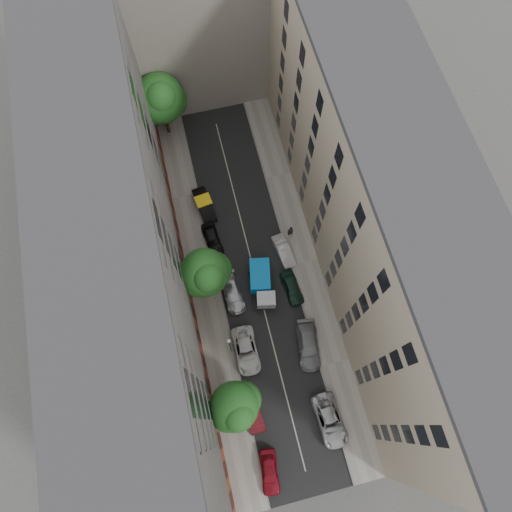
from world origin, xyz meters
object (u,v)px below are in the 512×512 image
object	(u,v)px
car_left_5	(204,205)
car_right_0	(330,420)
car_right_2	(292,288)
lamp_post	(230,345)
car_right_3	(284,251)
tree_near	(235,407)
car_right_1	(308,345)
tarp_truck	(262,283)
car_left_1	(252,410)
car_left_4	(212,239)
car_left_3	(232,293)
tree_mid	(206,274)
tree_far	(161,100)
car_left_2	(246,351)
pedestrian	(290,231)
car_left_0	(270,472)

from	to	relation	value
car_left_5	car_right_0	distance (m)	26.02
car_right_2	lamp_post	xyz separation A→B (m)	(-7.58, -4.77, 3.11)
car_right_3	tree_near	world-z (taller)	tree_near
car_right_1	lamp_post	distance (m)	8.27
lamp_post	tarp_truck	bearing A→B (deg)	52.00
car_left_1	tree_near	size ratio (longest dim) A/B	0.63
car_left_4	tree_near	distance (m)	18.21
car_left_1	car_left_3	world-z (taller)	car_left_1
tree_mid	tree_far	bearing A→B (deg)	92.08
tarp_truck	car_right_2	xyz separation A→B (m)	(3.03, -1.06, -0.62)
car_left_1	car_right_3	xyz separation A→B (m)	(7.20, 15.00, -0.07)
car_left_2	car_right_0	xyz separation A→B (m)	(6.17, -8.27, 0.03)
car_right_3	pedestrian	distance (m)	2.31
car_right_2	lamp_post	distance (m)	9.49
car_left_0	car_left_2	distance (m)	11.21
car_left_5	lamp_post	distance (m)	16.67
car_left_1	car_left_4	world-z (taller)	car_left_1
car_left_5	lamp_post	xyz separation A→B (m)	(-0.60, -16.37, 3.06)
car_left_3	tree_far	xyz separation A→B (m)	(-2.83, 21.56, 5.28)
car_left_5	car_right_2	bearing A→B (deg)	-66.98
lamp_post	tree_mid	bearing A→B (deg)	95.72
car_left_4	tree_mid	world-z (taller)	tree_mid
car_right_3	tree_mid	bearing A→B (deg)	-174.59
car_left_1	car_right_2	size ratio (longest dim) A/B	1.10
car_right_3	tree_near	distance (m)	17.31
tree_near	tree_mid	world-z (taller)	tree_mid
car_right_3	car_left_2	bearing A→B (deg)	-133.08
car_left_2	car_right_2	bearing A→B (deg)	41.18
car_right_1	lamp_post	bearing A→B (deg)	177.99
car_left_5	car_right_1	bearing A→B (deg)	-76.68
car_right_0	car_right_1	distance (m)	7.27
car_right_1	car_right_3	world-z (taller)	car_right_1
car_left_4	car_right_3	xyz separation A→B (m)	(7.20, -3.18, -0.03)
car_left_5	tree_mid	distance (m)	10.69
car_right_0	car_left_1	bearing A→B (deg)	155.59
car_right_0	lamp_post	distance (m)	11.93
car_left_3	car_left_5	bearing A→B (deg)	91.26
tarp_truck	pedestrian	size ratio (longest dim) A/B	2.91
car_right_0	tree_far	world-z (taller)	tree_far
car_left_2	lamp_post	size ratio (longest dim) A/B	0.85
car_right_3	tree_near	size ratio (longest dim) A/B	0.57
car_right_1	tree_far	world-z (taller)	tree_far
car_left_5	car_right_1	xyz separation A→B (m)	(6.96, -17.80, 0.02)
tarp_truck	car_left_1	distance (m)	12.52
car_left_4	car_left_5	xyz separation A→B (m)	(0.00, 4.22, 0.04)
car_right_1	car_left_4	bearing A→B (deg)	125.82
car_left_3	car_left_4	xyz separation A→B (m)	(-0.80, 6.44, 0.01)
car_right_3	car_left_3	bearing A→B (deg)	-161.79
car_left_5	tree_near	size ratio (longest dim) A/B	0.64
car_right_2	car_right_3	distance (m)	4.21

